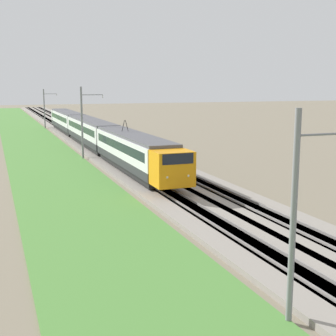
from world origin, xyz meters
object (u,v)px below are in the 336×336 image
passenger_train (91,131)px  catenary_mast_far (45,108)px  catenary_mast_near (295,216)px  catenary_mast_mid (83,122)px

passenger_train → catenary_mast_far: bearing=-175.0°
passenger_train → catenary_mast_far: (30.30, 2.66, 1.60)m
catenary_mast_near → catenary_mast_mid: catenary_mast_mid is taller
catenary_mast_near → passenger_train: bearing=-3.1°
passenger_train → catenary_mast_far: size_ratio=8.21×
passenger_train → catenary_mast_mid: bearing=-16.4°
passenger_train → catenary_mast_far: catenary_mast_far is taller
catenary_mast_mid → catenary_mast_far: size_ratio=1.08×
passenger_train → catenary_mast_near: bearing=-3.1°
catenary_mast_far → catenary_mast_near: bearing=180.0°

